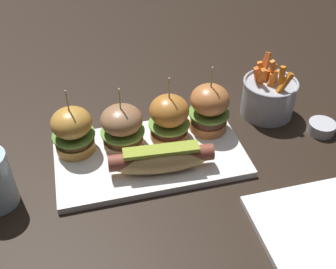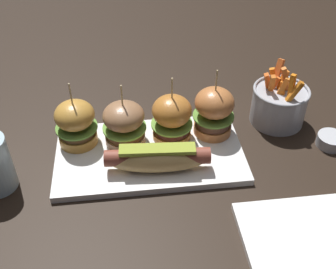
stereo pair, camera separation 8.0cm
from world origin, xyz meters
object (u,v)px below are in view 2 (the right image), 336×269
object	(u,v)px
slider_center_left	(124,123)
slider_center_right	(172,118)
platter_main	(150,154)
slider_far_left	(76,123)
sauce_ramekin	(331,140)
fries_bucket	(279,104)
slider_far_right	(214,111)
side_plate	(305,246)
hot_dog	(158,158)

from	to	relation	value
slider_center_left	slider_center_right	bearing A→B (deg)	1.13
platter_main	slider_far_left	world-z (taller)	slider_far_left
slider_center_right	sauce_ramekin	size ratio (longest dim) A/B	2.47
fries_bucket	sauce_ramekin	distance (m)	0.13
platter_main	slider_far_right	distance (m)	0.16
slider_center_right	slider_far_left	bearing A→B (deg)	177.71
side_plate	slider_center_left	bearing A→B (deg)	133.82
slider_far_right	side_plate	bearing A→B (deg)	-72.83
slider_far_left	slider_center_left	distance (m)	0.10
fries_bucket	slider_center_left	bearing A→B (deg)	-171.90
fries_bucket	slider_far_left	bearing A→B (deg)	-174.91
platter_main	slider_center_right	bearing A→B (deg)	38.56
platter_main	slider_center_left	xyz separation A→B (m)	(-0.05, 0.04, 0.05)
platter_main	fries_bucket	world-z (taller)	fries_bucket
hot_dog	sauce_ramekin	world-z (taller)	hot_dog
hot_dog	slider_center_left	size ratio (longest dim) A/B	1.47
slider_far_left	fries_bucket	world-z (taller)	slider_far_left
platter_main	side_plate	xyz separation A→B (m)	(0.23, -0.25, -0.00)
slider_center_left	slider_far_right	world-z (taller)	slider_far_right
hot_dog	slider_center_right	size ratio (longest dim) A/B	1.39
hot_dog	side_plate	size ratio (longest dim) A/B	1.03
hot_dog	slider_center_right	xyz separation A→B (m)	(0.04, 0.09, 0.02)
platter_main	slider_far_right	size ratio (longest dim) A/B	2.50
slider_far_left	sauce_ramekin	bearing A→B (deg)	-6.33
platter_main	fries_bucket	distance (m)	0.31
slider_far_left	slider_center_left	size ratio (longest dim) A/B	1.04
slider_center_right	platter_main	bearing A→B (deg)	-141.44
platter_main	slider_center_left	bearing A→B (deg)	140.75
slider_far_left	slider_center_right	xyz separation A→B (m)	(0.19, -0.01, 0.00)
hot_dog	fries_bucket	distance (m)	0.31
sauce_ramekin	slider_center_left	bearing A→B (deg)	173.53
slider_center_right	slider_center_left	bearing A→B (deg)	-178.87
hot_dog	side_plate	world-z (taller)	hot_dog
platter_main	slider_far_right	bearing A→B (deg)	18.89
fries_bucket	sauce_ramekin	xyz separation A→B (m)	(0.09, -0.10, -0.03)
slider_center_right	side_plate	bearing A→B (deg)	-58.20
slider_center_left	sauce_ramekin	xyz separation A→B (m)	(0.43, -0.05, -0.05)
hot_dog	slider_far_left	world-z (taller)	slider_far_left
slider_center_left	platter_main	bearing A→B (deg)	-39.25
platter_main	sauce_ramekin	distance (m)	0.38
slider_far_right	slider_far_left	bearing A→B (deg)	179.92
sauce_ramekin	fries_bucket	bearing A→B (deg)	131.54
slider_far_right	slider_center_right	bearing A→B (deg)	-175.26
hot_dog	slider_far_left	size ratio (longest dim) A/B	1.41
slider_center_left	side_plate	size ratio (longest dim) A/B	0.70
platter_main	sauce_ramekin	world-z (taller)	sauce_ramekin
platter_main	side_plate	bearing A→B (deg)	-47.40
slider_center_left	side_plate	bearing A→B (deg)	-46.18
slider_center_left	side_plate	distance (m)	0.40
platter_main	slider_far_left	bearing A→B (deg)	161.50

